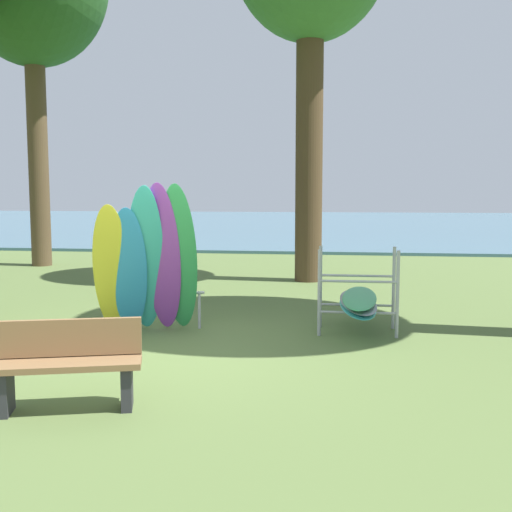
% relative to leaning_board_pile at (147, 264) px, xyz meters
% --- Properties ---
extents(ground_plane, '(80.00, 80.00, 0.00)m').
position_rel_leaning_board_pile_xyz_m(ground_plane, '(0.43, -0.80, -1.03)').
color(ground_plane, '#566B38').
extents(lake_water, '(80.00, 36.00, 0.10)m').
position_rel_leaning_board_pile_xyz_m(lake_water, '(0.43, 29.48, -0.98)').
color(lake_water, '#477084').
rests_on(lake_water, ground).
extents(leaning_board_pile, '(1.60, 1.21, 2.21)m').
position_rel_leaning_board_pile_xyz_m(leaning_board_pile, '(0.00, 0.00, 0.00)').
color(leaning_board_pile, yellow).
rests_on(leaning_board_pile, ground).
extents(board_storage_rack, '(1.15, 2.13, 1.25)m').
position_rel_leaning_board_pile_xyz_m(board_storage_rack, '(3.04, 0.52, -0.56)').
color(board_storage_rack, '#9EA0A5').
rests_on(board_storage_rack, ground).
extents(park_bench, '(1.46, 0.77, 0.85)m').
position_rel_leaning_board_pile_xyz_m(park_bench, '(0.17, -3.11, -0.58)').
color(park_bench, '#2D2D33').
rests_on(park_bench, ground).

